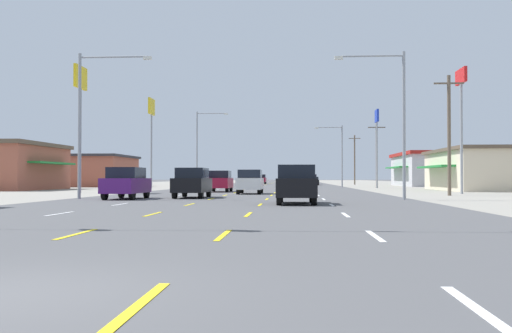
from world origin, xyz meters
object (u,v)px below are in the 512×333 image
at_px(suv_inner_left_far, 220,181).
at_px(streetlight_left_row_1, 200,143).
at_px(suv_far_left_near, 126,183).
at_px(suv_inner_left_mid, 192,182).
at_px(suv_far_right_distant_a, 312,179).
at_px(streetlight_left_row_0, 88,113).
at_px(suv_inner_right_nearest, 296,184).
at_px(suv_inner_left_distant_b, 261,179).
at_px(suv_center_turn_midfar, 250,181).
at_px(pole_sign_right_row_2, 377,129).
at_px(sedan_far_right_farthest, 314,181).
at_px(streetlight_right_row_0, 396,113).
at_px(pole_sign_left_row_1, 80,93).
at_px(streetlight_right_row_1, 339,151).
at_px(pole_sign_left_row_2, 151,118).
at_px(pole_sign_right_row_1, 461,99).
at_px(sedan_inner_right_farther, 292,182).

relative_size(suv_inner_left_far, streetlight_left_row_1, 0.46).
bearing_deg(suv_far_left_near, suv_inner_left_mid, 31.33).
distance_m(suv_inner_left_far, streetlight_left_row_1, 28.04).
relative_size(suv_far_right_distant_a, streetlight_left_row_0, 0.53).
distance_m(suv_inner_right_nearest, suv_inner_left_distant_b, 90.73).
height_order(suv_center_turn_midfar, pole_sign_right_row_2, pole_sign_right_row_2).
xyz_separation_m(suv_inner_left_mid, streetlight_left_row_0, (-6.31, -2.24, 4.42)).
bearing_deg(suv_far_right_distant_a, streetlight_left_row_1, -114.16).
distance_m(sedan_far_right_farthest, streetlight_left_row_1, 28.04).
distance_m(suv_inner_left_far, streetlight_right_row_0, 22.77).
distance_m(pole_sign_left_row_1, streetlight_right_row_1, 40.18).
bearing_deg(streetlight_left_row_1, pole_sign_left_row_2, -116.02).
height_order(suv_far_right_distant_a, streetlight_right_row_1, streetlight_right_row_1).
bearing_deg(pole_sign_right_row_1, suv_inner_left_mid, -153.41).
height_order(suv_far_left_near, pole_sign_right_row_2, pole_sign_right_row_2).
bearing_deg(sedan_far_right_farthest, pole_sign_left_row_2, -124.21).
bearing_deg(suv_inner_left_distant_b, streetlight_left_row_0, -94.32).
height_order(suv_inner_left_distant_b, pole_sign_right_row_2, pole_sign_right_row_2).
bearing_deg(pole_sign_left_row_1, sedan_inner_right_farther, 50.56).
relative_size(suv_inner_left_far, sedan_inner_right_farther, 1.09).
height_order(suv_far_left_near, streetlight_right_row_1, streetlight_right_row_1).
bearing_deg(suv_inner_left_far, pole_sign_left_row_2, 121.98).
bearing_deg(streetlight_right_row_1, pole_sign_right_row_2, -57.32).
bearing_deg(sedan_far_right_farthest, pole_sign_right_row_1, -79.41).
xyz_separation_m(suv_inner_left_mid, pole_sign_right_row_1, (20.45, 10.24, 6.77)).
relative_size(pole_sign_left_row_2, streetlight_left_row_1, 1.06).
xyz_separation_m(suv_far_right_distant_a, streetlight_right_row_1, (2.56, -37.64, 3.98)).
bearing_deg(suv_inner_left_distant_b, suv_inner_left_mid, -90.04).
distance_m(suv_inner_right_nearest, suv_center_turn_midfar, 18.24).
relative_size(suv_inner_left_mid, sedan_inner_right_farther, 1.09).
bearing_deg(suv_inner_left_mid, suv_far_left_near, -148.67).
xyz_separation_m(suv_inner_right_nearest, pole_sign_right_row_2, (10.44, 44.45, 6.50)).
relative_size(sedan_inner_right_farther, suv_far_right_distant_a, 0.92).
bearing_deg(streetlight_left_row_0, suv_inner_right_nearest, -24.98).
bearing_deg(streetlight_right_row_1, suv_inner_left_mid, -106.97).
height_order(streetlight_right_row_0, streetlight_right_row_1, streetlight_right_row_0).
bearing_deg(pole_sign_left_row_1, pole_sign_right_row_2, 40.10).
bearing_deg(streetlight_right_row_0, suv_far_right_distant_a, 91.74).
xyz_separation_m(suv_inner_left_far, suv_far_right_distant_a, (10.63, 64.50, 0.00)).
distance_m(suv_center_turn_midfar, pole_sign_right_row_2, 30.82).
xyz_separation_m(suv_inner_right_nearest, suv_far_right_distant_a, (3.63, 88.73, 0.00)).
bearing_deg(pole_sign_left_row_2, streetlight_right_row_1, 21.44).
xyz_separation_m(pole_sign_right_row_2, streetlight_right_row_0, (-4.30, -38.32, -2.20)).
height_order(sedan_far_right_farthest, pole_sign_left_row_2, pole_sign_left_row_2).
xyz_separation_m(suv_far_left_near, pole_sign_right_row_1, (24.23, 12.54, 6.77)).
distance_m(sedan_inner_right_farther, streetlight_left_row_0, 38.73).
xyz_separation_m(suv_far_left_near, streetlight_left_row_0, (-2.53, 0.06, 4.42)).
xyz_separation_m(suv_far_right_distant_a, pole_sign_right_row_1, (9.97, -70.12, 6.77)).
relative_size(suv_inner_left_mid, streetlight_right_row_1, 0.57).
xyz_separation_m(sedan_far_right_farthest, suv_inner_left_distant_b, (-10.23, 17.52, 0.27)).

